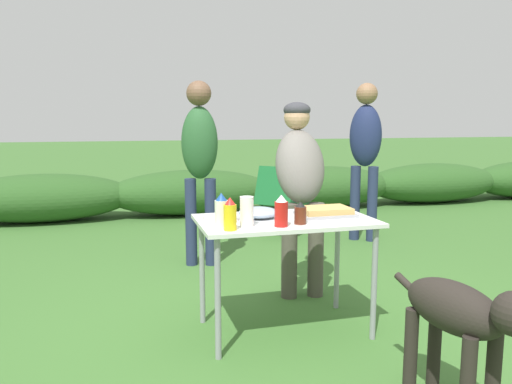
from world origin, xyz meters
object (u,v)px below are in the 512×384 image
object	(u,v)px
food_tray	(325,212)
paper_cup_stack	(247,212)
standing_person_in_red_jacket	(300,177)
standing_person_in_dark_puffer	(200,154)
folding_table	(285,231)
bbq_sauce_bottle	(300,213)
ketchup_bottle	(281,211)
standing_person_in_gray_fleece	(365,146)
dog	(461,318)
mayo_bottle	(221,211)
mixing_bowl	(259,212)
mustard_bottle	(230,215)
plate_stack	(221,218)
camp_chair_green_behind_table	(281,197)

from	to	relation	value
food_tray	paper_cup_stack	distance (m)	0.61
standing_person_in_red_jacket	standing_person_in_dark_puffer	xyz separation A→B (m)	(-0.62, 0.95, 0.13)
folding_table	standing_person_in_red_jacket	distance (m)	0.79
bbq_sauce_bottle	ketchup_bottle	size ratio (longest dim) A/B	0.72
standing_person_in_gray_fleece	paper_cup_stack	bearing A→B (deg)	-92.01
dog	mayo_bottle	bearing A→B (deg)	-56.24
mixing_bowl	mustard_bottle	xyz separation A→B (m)	(-0.26, -0.31, 0.06)
plate_stack	standing_person_in_dark_puffer	bearing A→B (deg)	85.43
standing_person_in_red_jacket	standing_person_in_dark_puffer	size ratio (longest dim) A/B	0.88
folding_table	plate_stack	distance (m)	0.42
mustard_bottle	camp_chair_green_behind_table	distance (m)	3.02
mayo_bottle	standing_person_in_red_jacket	distance (m)	1.12
bbq_sauce_bottle	standing_person_in_gray_fleece	size ratio (longest dim) A/B	0.08
paper_cup_stack	standing_person_in_dark_puffer	size ratio (longest dim) A/B	0.10
food_tray	standing_person_in_gray_fleece	distance (m)	2.50
mixing_bowl	standing_person_in_red_jacket	bearing A→B (deg)	49.23
food_tray	mustard_bottle	size ratio (longest dim) A/B	1.89
plate_stack	standing_person_in_red_jacket	distance (m)	0.97
standing_person_in_dark_puffer	standing_person_in_red_jacket	bearing A→B (deg)	-42.67
food_tray	mayo_bottle	size ratio (longest dim) A/B	1.77
mustard_bottle	camp_chair_green_behind_table	size ratio (longest dim) A/B	0.23
mustard_bottle	standing_person_in_red_jacket	distance (m)	1.17
dog	folding_table	bearing A→B (deg)	-76.31
bbq_sauce_bottle	folding_table	bearing A→B (deg)	101.89
folding_table	mustard_bottle	world-z (taller)	mustard_bottle
food_tray	standing_person_in_red_jacket	xyz separation A→B (m)	(0.06, 0.64, 0.15)
folding_table	standing_person_in_gray_fleece	bearing A→B (deg)	51.74
mayo_bottle	standing_person_in_gray_fleece	bearing A→B (deg)	46.85
mixing_bowl	standing_person_in_red_jacket	distance (m)	0.77
ketchup_bottle	standing_person_in_gray_fleece	size ratio (longest dim) A/B	0.11
plate_stack	camp_chair_green_behind_table	world-z (taller)	camp_chair_green_behind_table
plate_stack	standing_person_in_dark_puffer	world-z (taller)	standing_person_in_dark_puffer
standing_person_in_red_jacket	dog	xyz separation A→B (m)	(0.12, -1.77, -0.45)
ketchup_bottle	standing_person_in_dark_puffer	size ratio (longest dim) A/B	0.11
mayo_bottle	dog	bearing A→B (deg)	-47.02
mixing_bowl	bbq_sauce_bottle	bearing A→B (deg)	-54.23
plate_stack	dog	size ratio (longest dim) A/B	0.26
mixing_bowl	ketchup_bottle	world-z (taller)	ketchup_bottle
food_tray	standing_person_in_gray_fleece	xyz separation A→B (m)	(1.37, 2.07, 0.31)
standing_person_in_dark_puffer	dog	world-z (taller)	standing_person_in_dark_puffer
bbq_sauce_bottle	ketchup_bottle	xyz separation A→B (m)	(-0.13, -0.03, 0.03)
standing_person_in_red_jacket	mixing_bowl	bearing A→B (deg)	-125.10
mayo_bottle	camp_chair_green_behind_table	distance (m)	2.95
mixing_bowl	ketchup_bottle	size ratio (longest dim) A/B	1.37
mixing_bowl	dog	distance (m)	1.37
paper_cup_stack	standing_person_in_dark_puffer	world-z (taller)	standing_person_in_dark_puffer
folding_table	mustard_bottle	xyz separation A→B (m)	(-0.41, -0.23, 0.17)
ketchup_bottle	food_tray	bearing A→B (deg)	31.55
plate_stack	mixing_bowl	xyz separation A→B (m)	(0.25, 0.03, 0.02)
ketchup_bottle	standing_person_in_red_jacket	bearing A→B (deg)	63.04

